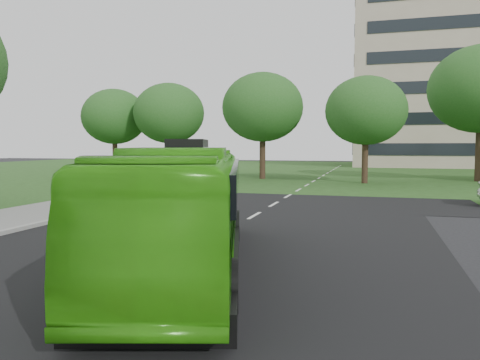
{
  "coord_description": "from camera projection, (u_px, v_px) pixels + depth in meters",
  "views": [
    {
      "loc": [
        4.89,
        -13.14,
        3.0
      ],
      "look_at": [
        -0.35,
        5.0,
        1.6
      ],
      "focal_mm": 35.0,
      "sensor_mm": 36.0,
      "label": 1
    }
  ],
  "objects": [
    {
      "name": "tree_park_f",
      "position": [
        114.0,
        117.0,
        46.73
      ],
      "size": [
        6.46,
        6.46,
        8.63
      ],
      "color": "black",
      "rests_on": "ground"
    },
    {
      "name": "tree_park_c",
      "position": [
        366.0,
        111.0,
        36.63
      ],
      "size": [
        6.35,
        6.35,
        8.43
      ],
      "color": "black",
      "rests_on": "ground"
    },
    {
      "name": "tree_park_b",
      "position": [
        263.0,
        107.0,
        41.5
      ],
      "size": [
        7.22,
        7.22,
        9.46
      ],
      "color": "black",
      "rests_on": "ground"
    },
    {
      "name": "street_surfaces",
      "position": [
        303.0,
        184.0,
        36.07
      ],
      "size": [
        120.0,
        120.0,
        0.15
      ],
      "color": "black",
      "rests_on": "ground"
    },
    {
      "name": "ground",
      "position": [
        205.0,
        244.0,
        14.17
      ],
      "size": [
        160.0,
        160.0,
        0.0
      ],
      "primitive_type": "plane",
      "color": "black",
      "rests_on": "ground"
    },
    {
      "name": "tree_park_a",
      "position": [
        169.0,
        113.0,
        44.29
      ],
      "size": [
        6.69,
        6.69,
        8.89
      ],
      "color": "black",
      "rests_on": "ground"
    },
    {
      "name": "bus",
      "position": [
        184.0,
        208.0,
        11.48
      ],
      "size": [
        5.3,
        10.85,
        2.95
      ],
      "primitive_type": "imported",
      "rotation": [
        0.0,
        0.0,
        0.28
      ],
      "color": "#39A714",
      "rests_on": "ground"
    }
  ]
}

